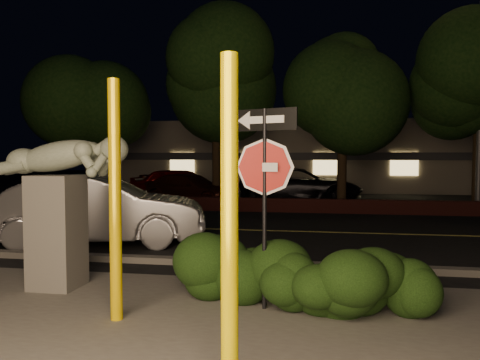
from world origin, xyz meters
name	(u,v)px	position (x,y,z in m)	size (l,w,h in m)	color
ground	(269,217)	(0.00, 10.00, 0.00)	(90.00, 90.00, 0.00)	black
patio	(153,353)	(0.00, -1.00, 0.01)	(14.00, 6.00, 0.02)	#4C4944
road	(257,231)	(0.00, 7.00, 0.01)	(80.00, 8.00, 0.01)	black
lane_marking	(257,230)	(0.00, 7.00, 0.02)	(80.00, 0.12, 0.01)	#BEB44C
curb	(227,263)	(0.00, 2.90, 0.06)	(80.00, 0.25, 0.12)	#4C4944
brick_wall	(273,205)	(0.00, 11.30, 0.25)	(40.00, 0.35, 0.50)	#471917
parking_lot	(285,198)	(0.00, 17.00, 0.01)	(40.00, 12.00, 0.01)	black
building	(294,156)	(0.00, 24.99, 2.00)	(22.00, 10.20, 4.00)	gray
tree_far_a	(88,77)	(-8.00, 13.00, 5.34)	(4.60, 4.60, 7.43)	black
tree_far_b	(216,56)	(-2.50, 13.20, 6.05)	(5.20, 5.20, 8.41)	black
tree_far_c	(343,60)	(2.50, 12.80, 5.66)	(4.80, 4.80, 7.84)	black
tree_far_d	(480,64)	(7.50, 13.30, 5.42)	(4.40, 4.40, 7.42)	black
yellow_pole_left	(115,201)	(-0.79, -0.15, 1.48)	(0.15, 0.15, 2.97)	#E8BD03
yellow_pole_right	(230,234)	(0.97, -1.86, 1.42)	(0.14, 0.14, 2.84)	#F3D700
signpost	(265,168)	(0.96, 0.56, 1.88)	(0.85, 0.34, 2.65)	black
sculpture	(59,195)	(-2.24, 1.03, 1.44)	(2.17, 0.68, 2.33)	#4C4944
hedge_center	(239,264)	(0.55, 0.95, 0.51)	(1.97, 0.92, 1.02)	black
hedge_right	(313,280)	(1.60, 0.34, 0.49)	(1.51, 0.81, 0.99)	black
hedge_far_right	(378,279)	(2.41, 0.49, 0.50)	(1.44, 0.90, 1.00)	black
streetlight	(476,22)	(7.17, 12.84, 6.86)	(1.73, 0.53, 11.54)	#525258
silver_sedan	(98,210)	(-3.30, 4.39, 0.80)	(1.69, 4.85, 1.60)	#A3A2A7
parked_car_red	(181,185)	(-4.30, 14.12, 0.76)	(1.79, 4.45, 1.51)	maroon
parked_car_darkred	(191,189)	(-3.68, 13.45, 0.63)	(1.77, 4.35, 1.26)	#3B140D
parked_car_dark	(301,185)	(0.85, 15.09, 0.74)	(2.45, 5.31, 1.48)	black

